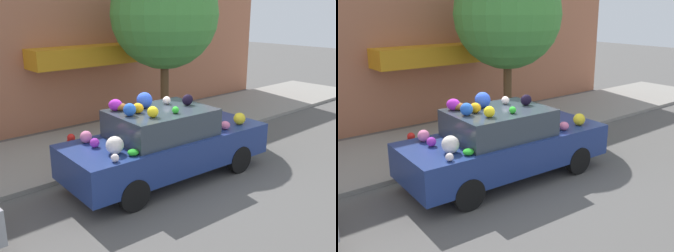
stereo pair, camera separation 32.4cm
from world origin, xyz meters
The scene contains 6 objects.
ground_plane centered at (0.00, 0.00, 0.00)m, with size 60.00×60.00×0.00m, color #565451.
sidewalk_curb centered at (0.00, 2.70, 0.05)m, with size 24.00×3.20×0.10m.
building_facade centered at (0.05, 4.92, 3.11)m, with size 18.00×1.20×6.33m.
street_tree centered at (2.27, 2.64, 3.35)m, with size 3.05×3.05×4.78m.
fire_hydrant centered at (-1.29, 1.76, 0.45)m, with size 0.20×0.20×0.70m.
art_car centered at (-0.05, -0.10, 0.80)m, with size 4.59×1.92×1.87m.
Camera 2 is at (-4.94, -6.24, 3.54)m, focal length 42.00 mm.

